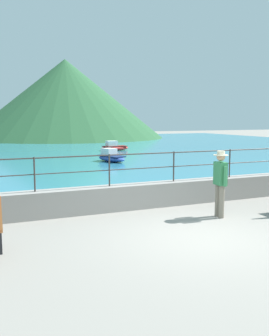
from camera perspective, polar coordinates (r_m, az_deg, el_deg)
ground_plane at (r=8.69m, az=10.23°, el=-10.11°), size 120.00×120.00×0.00m
promenade_wall at (r=11.31m, az=1.20°, el=-4.06°), size 20.00×0.56×0.70m
railing at (r=11.16m, az=1.21°, el=0.88°), size 18.44×0.04×0.90m
lake_water at (r=33.13m, az=-15.49°, el=2.69°), size 64.00×44.32×0.06m
hill_main at (r=50.75m, az=-10.09°, el=9.95°), size 24.79×24.79×9.91m
person_walking at (r=10.34m, az=12.48°, el=-1.79°), size 0.38×0.57×1.75m
boat_0 at (r=30.23m, az=-3.02°, el=3.09°), size 2.35×1.03×0.76m
boat_1 at (r=22.64m, az=-3.46°, el=1.64°), size 1.46×2.45×0.76m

